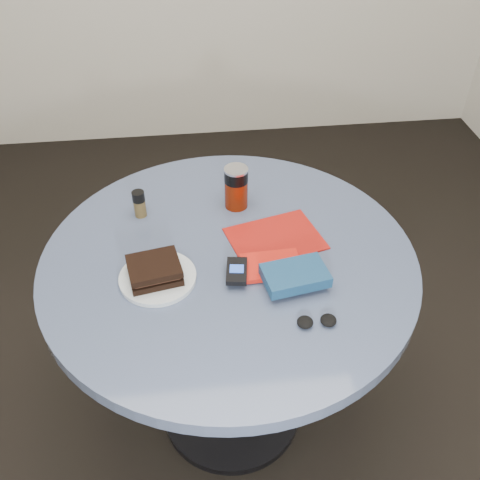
{
  "coord_description": "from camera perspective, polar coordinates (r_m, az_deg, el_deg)",
  "views": [
    {
      "loc": [
        -0.09,
        -1.05,
        1.71
      ],
      "look_at": [
        0.03,
        0.0,
        0.8
      ],
      "focal_mm": 40.0,
      "sensor_mm": 36.0,
      "label": 1
    }
  ],
  "objects": [
    {
      "name": "pepper_grinder",
      "position": [
        1.56,
        -10.68,
        3.84
      ],
      "size": [
        0.05,
        0.05,
        0.08
      ],
      "color": "#4E4021",
      "rests_on": "table"
    },
    {
      "name": "headphones",
      "position": [
        1.26,
        8.19,
        -8.57
      ],
      "size": [
        0.09,
        0.04,
        0.02
      ],
      "color": "black",
      "rests_on": "table"
    },
    {
      "name": "sandwich",
      "position": [
        1.35,
        -9.11,
        -3.19
      ],
      "size": [
        0.15,
        0.13,
        0.05
      ],
      "color": "black",
      "rests_on": "plate"
    },
    {
      "name": "mp3_player",
      "position": [
        1.34,
        -0.35,
        -3.33
      ],
      "size": [
        0.06,
        0.1,
        0.02
      ],
      "color": "black",
      "rests_on": "red_book"
    },
    {
      "name": "red_book",
      "position": [
        1.38,
        3.36,
        -2.75
      ],
      "size": [
        0.16,
        0.11,
        0.01
      ],
      "primitive_type": "cube",
      "rotation": [
        0.0,
        0.0,
        0.04
      ],
      "color": "red",
      "rests_on": "magazine"
    },
    {
      "name": "ground",
      "position": [
        2.01,
        -0.89,
        -17.67
      ],
      "size": [
        4.0,
        4.0,
        0.0
      ],
      "primitive_type": "plane",
      "color": "black",
      "rests_on": "ground"
    },
    {
      "name": "novel",
      "position": [
        1.33,
        5.9,
        -3.79
      ],
      "size": [
        0.17,
        0.13,
        0.03
      ],
      "primitive_type": "cube",
      "rotation": [
        0.0,
        0.0,
        0.17
      ],
      "color": "navy",
      "rests_on": "red_book"
    },
    {
      "name": "soda_can",
      "position": [
        1.55,
        -0.41,
        5.63
      ],
      "size": [
        0.07,
        0.07,
        0.13
      ],
      "color": "#631704",
      "rests_on": "table"
    },
    {
      "name": "magazine",
      "position": [
        1.47,
        3.77,
        0.15
      ],
      "size": [
        0.28,
        0.24,
        0.0
      ],
      "primitive_type": "cube",
      "rotation": [
        0.0,
        0.0,
        0.26
      ],
      "color": "maroon",
      "rests_on": "table"
    },
    {
      "name": "plate",
      "position": [
        1.37,
        -8.76,
        -3.98
      ],
      "size": [
        0.26,
        0.26,
        0.01
      ],
      "primitive_type": "cylinder",
      "rotation": [
        0.0,
        0.0,
        -0.42
      ],
      "color": "silver",
      "rests_on": "table"
    },
    {
      "name": "table",
      "position": [
        1.54,
        -1.12,
        -6.12
      ],
      "size": [
        1.0,
        1.0,
        0.75
      ],
      "color": "black",
      "rests_on": "ground"
    }
  ]
}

